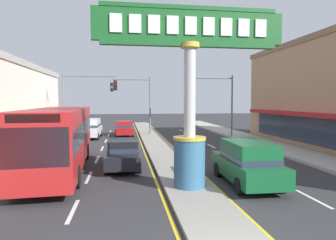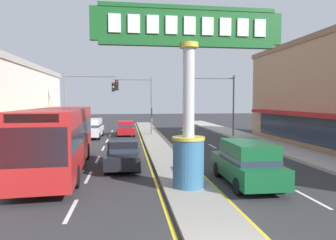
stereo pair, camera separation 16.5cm
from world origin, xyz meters
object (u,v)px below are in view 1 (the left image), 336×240
at_px(traffic_light_right_side, 215,95).
at_px(suv_mid_left_lane, 248,162).
at_px(district_sign, 190,95).
at_px(sedan_near_left_lane, 124,153).
at_px(suv_near_right_lane, 90,128).
at_px(sedan_far_left_oncoming, 124,128).
at_px(traffic_light_left_side, 84,94).
at_px(bus_far_right_lane, 59,135).
at_px(traffic_light_median_far, 136,96).

bearing_deg(traffic_light_right_side, suv_mid_left_lane, -102.39).
xyz_separation_m(district_sign, sedan_near_left_lane, (-2.69, 4.55, -3.09)).
xyz_separation_m(suv_near_right_lane, sedan_far_left_oncoming, (3.30, 1.62, -0.20)).
bearing_deg(sedan_far_left_oncoming, traffic_light_right_side, -19.41).
relative_size(district_sign, traffic_light_right_side, 1.24).
bearing_deg(traffic_light_right_side, traffic_light_left_side, -176.91).
bearing_deg(suv_near_right_lane, traffic_light_left_side, -97.42).
bearing_deg(traffic_light_left_side, suv_near_right_lane, 82.58).
bearing_deg(sedan_far_left_oncoming, suv_near_right_lane, -153.76).
height_order(traffic_light_right_side, bus_far_right_lane, traffic_light_right_side).
xyz_separation_m(district_sign, bus_far_right_lane, (-5.99, 4.31, -2.01)).
xyz_separation_m(traffic_light_left_side, traffic_light_median_far, (4.84, 3.63, -0.05)).
distance_m(district_sign, sedan_near_left_lane, 6.12).
distance_m(traffic_light_right_side, sedan_far_left_oncoming, 10.11).
distance_m(suv_near_right_lane, suv_mid_left_lane, 19.86).
height_order(suv_near_right_lane, sedan_near_left_lane, suv_near_right_lane).
distance_m(traffic_light_median_far, sedan_far_left_oncoming, 3.64).
xyz_separation_m(sedan_near_left_lane, sedan_far_left_oncoming, (-0.00, 15.37, 0.00)).
bearing_deg(suv_mid_left_lane, traffic_light_left_side, 119.77).
height_order(sedan_near_left_lane, suv_mid_left_lane, suv_mid_left_lane).
distance_m(district_sign, traffic_light_left_side, 17.27).
relative_size(traffic_light_left_side, sedan_near_left_lane, 1.43).
height_order(suv_near_right_lane, sedan_far_left_oncoming, suv_near_right_lane).
xyz_separation_m(suv_near_right_lane, sedan_near_left_lane, (3.30, -13.74, -0.20)).
bearing_deg(bus_far_right_lane, traffic_light_left_side, 91.39).
relative_size(traffic_light_right_side, sedan_far_left_oncoming, 1.42).
bearing_deg(district_sign, suv_near_right_lane, 108.11).
xyz_separation_m(traffic_light_left_side, sedan_far_left_oncoming, (3.58, 3.83, -3.46)).
relative_size(traffic_light_median_far, suv_near_right_lane, 1.33).
height_order(traffic_light_right_side, suv_near_right_lane, traffic_light_right_side).
xyz_separation_m(traffic_light_right_side, suv_mid_left_lane, (-3.59, -16.33, -3.26)).
bearing_deg(suv_near_right_lane, traffic_light_median_far, 17.28).
relative_size(sedan_near_left_lane, sedan_far_left_oncoming, 0.99).
bearing_deg(sedan_near_left_lane, sedan_far_left_oncoming, 90.01).
distance_m(bus_far_right_lane, sedan_near_left_lane, 3.48).
xyz_separation_m(traffic_light_median_far, suv_mid_left_lane, (4.11, -19.28, -3.21)).
relative_size(bus_far_right_lane, sedan_far_left_oncoming, 2.59).
bearing_deg(traffic_light_median_far, district_sign, -85.86).
bearing_deg(suv_mid_left_lane, traffic_light_right_side, 77.61).
height_order(traffic_light_right_side, traffic_light_median_far, same).
bearing_deg(suv_near_right_lane, bus_far_right_lane, -90.01).
distance_m(district_sign, traffic_light_median_far, 19.76).
bearing_deg(traffic_light_left_side, sedan_near_left_lane, -72.72).
relative_size(traffic_light_right_side, suv_near_right_lane, 1.33).
xyz_separation_m(traffic_light_median_far, sedan_near_left_lane, (-1.26, -15.16, -3.41)).
relative_size(traffic_light_right_side, traffic_light_median_far, 1.00).
relative_size(district_sign, suv_near_right_lane, 1.65).
bearing_deg(traffic_light_left_side, sedan_far_left_oncoming, 46.93).
distance_m(bus_far_right_lane, sedan_far_left_oncoming, 15.99).
bearing_deg(traffic_light_right_side, suv_near_right_lane, 172.87).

